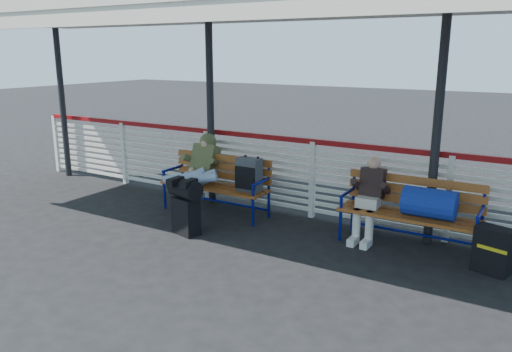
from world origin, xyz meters
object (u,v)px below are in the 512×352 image
Objects in this scene: traveler_man at (196,174)px; companion_person at (369,198)px; bench_right at (421,204)px; bench_left at (229,177)px; luggage_stack at (186,204)px; suitcase_side at (493,250)px.

traveler_man is 2.65m from companion_person.
bench_left is at bearing -178.00° from bench_right.
luggage_stack is at bearing -92.29° from bench_left.
bench_right is 1.57× the size of companion_person.
bench_right reaches higher than suitcase_side.
suitcase_side is (1.60, -0.30, -0.32)m from companion_person.
luggage_stack is 2.53m from companion_person.
luggage_stack is at bearing -151.65° from suitcase_side.
companion_person is at bearing 9.63° from traveler_man.
traveler_man is (-0.35, 0.69, 0.26)m from luggage_stack.
suitcase_side is (3.82, -0.19, -0.33)m from bench_left.
companion_person is at bearing -174.33° from suitcase_side.
bench_left is 1.00× the size of bench_right.
bench_left is (0.04, 1.03, 0.18)m from luggage_stack.
luggage_stack is 0.81m from traveler_man.
bench_left is 1.57× the size of companion_person.
companion_person is (2.22, 0.10, -0.02)m from bench_left.
traveler_man is 1.43× the size of companion_person.
bench_left is at bearing -166.71° from suitcase_side.
traveler_man is 4.23m from suitcase_side.
bench_right is 1.01m from suitcase_side.
bench_left reaches higher than bench_right.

